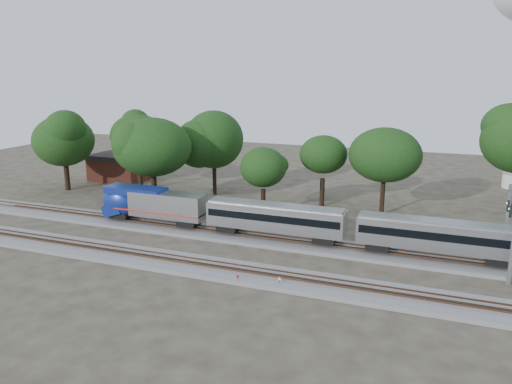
% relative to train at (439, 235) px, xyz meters
% --- Properties ---
extents(ground, '(160.00, 160.00, 0.00)m').
position_rel_train_xyz_m(ground, '(-23.46, -6.00, -3.02)').
color(ground, '#383328').
rests_on(ground, ground).
extents(track_far, '(160.00, 5.00, 0.73)m').
position_rel_train_xyz_m(track_far, '(-23.46, 0.00, -2.82)').
color(track_far, slate).
rests_on(track_far, ground).
extents(track_near, '(160.00, 5.00, 0.73)m').
position_rel_train_xyz_m(track_near, '(-23.46, -10.00, -2.82)').
color(track_near, slate).
rests_on(track_near, ground).
extents(train, '(83.99, 2.89, 4.26)m').
position_rel_train_xyz_m(train, '(0.00, 0.00, 0.00)').
color(train, '#BABCC1').
rests_on(train, ground).
extents(switch_stand_red, '(0.28, 0.08, 0.88)m').
position_rel_train_xyz_m(switch_stand_red, '(-17.08, -12.11, -2.46)').
color(switch_stand_red, '#512D19').
rests_on(switch_stand_red, ground).
extents(switch_stand_white, '(0.29, 0.14, 0.94)m').
position_rel_train_xyz_m(switch_stand_white, '(-13.25, -11.36, -2.42)').
color(switch_stand_white, '#512D19').
rests_on(switch_stand_white, ground).
extents(switch_lever, '(0.55, 0.39, 0.30)m').
position_rel_train_xyz_m(switch_lever, '(-16.21, -11.67, -2.87)').
color(switch_lever, '#512D19').
rests_on(switch_lever, ground).
extents(signal_gantry, '(0.56, 6.68, 8.12)m').
position_rel_train_xyz_m(signal_gantry, '(6.35, 0.00, 2.89)').
color(signal_gantry, gray).
rests_on(signal_gantry, ground).
extents(brick_building, '(9.83, 7.06, 4.65)m').
position_rel_train_xyz_m(brick_building, '(-54.37, 21.55, -0.68)').
color(brick_building, brown).
rests_on(brick_building, ground).
extents(tree_0, '(8.26, 8.26, 11.65)m').
position_rel_train_xyz_m(tree_0, '(-57.93, 12.12, 5.09)').
color(tree_0, black).
rests_on(tree_0, ground).
extents(tree_1, '(9.00, 9.00, 12.69)m').
position_rel_train_xyz_m(tree_1, '(-46.68, 16.49, 5.81)').
color(tree_1, black).
rests_on(tree_1, ground).
extents(tree_2, '(8.89, 8.89, 12.53)m').
position_rel_train_xyz_m(tree_2, '(-38.71, 8.12, 5.71)').
color(tree_2, black).
rests_on(tree_2, ground).
extents(tree_3, '(8.96, 8.96, 12.64)m').
position_rel_train_xyz_m(tree_3, '(-33.73, 17.71, 5.78)').
color(tree_3, black).
rests_on(tree_3, ground).
extents(tree_4, '(6.69, 6.69, 9.43)m').
position_rel_train_xyz_m(tree_4, '(-22.79, 10.18, 3.53)').
color(tree_4, black).
rests_on(tree_4, ground).
extents(tree_5, '(7.74, 7.74, 10.91)m').
position_rel_train_xyz_m(tree_5, '(-16.28, 17.25, 4.57)').
color(tree_5, black).
rests_on(tree_5, ground).
extents(tree_6, '(8.41, 8.41, 11.85)m').
position_rel_train_xyz_m(tree_6, '(-7.60, 15.92, 5.23)').
color(tree_6, black).
rests_on(tree_6, ground).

